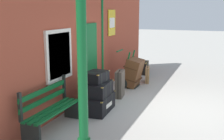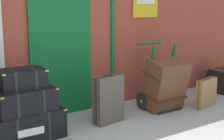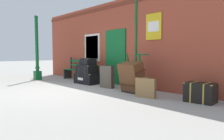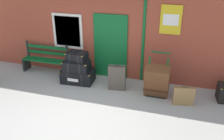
{
  "view_description": "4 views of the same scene",
  "coord_description": "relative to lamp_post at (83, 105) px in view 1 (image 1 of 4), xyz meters",
  "views": [
    {
      "loc": [
        -6.81,
        -0.99,
        2.43
      ],
      "look_at": [
        0.46,
        1.86,
        0.78
      ],
      "focal_mm": 44.95,
      "sensor_mm": 36.0,
      "label": 1
    },
    {
      "loc": [
        -2.16,
        -2.5,
        1.85
      ],
      "look_at": [
        0.71,
        1.86,
        0.8
      ],
      "focal_mm": 51.44,
      "sensor_mm": 36.0,
      "label": 2
    },
    {
      "loc": [
        6.12,
        -3.17,
        1.18
      ],
      "look_at": [
        0.51,
        1.86,
        0.61
      ],
      "focal_mm": 34.4,
      "sensor_mm": 36.0,
      "label": 3
    },
    {
      "loc": [
        2.21,
        -4.61,
        3.68
      ],
      "look_at": [
        0.35,
        1.65,
        0.61
      ],
      "focal_mm": 38.89,
      "sensor_mm": 36.0,
      "label": 4
    }
  ],
  "objects": [
    {
      "name": "steamer_trunk_top",
      "position": [
        2.57,
        0.98,
        -0.23
      ],
      "size": [
        0.64,
        0.49,
        0.27
      ],
      "color": "black",
      "rests_on": "steamer_trunk_middle"
    },
    {
      "name": "ground_plane",
      "position": [
        3.4,
        -0.8,
        -1.1
      ],
      "size": [
        60.0,
        60.0,
        0.0
      ],
      "primitive_type": "plane",
      "color": "#A3A099"
    },
    {
      "name": "steamer_trunk_base",
      "position": [
        2.57,
        0.97,
        -0.89
      ],
      "size": [
        1.05,
        0.72,
        0.43
      ],
      "color": "black",
      "rests_on": "ground"
    },
    {
      "name": "porters_trolley",
      "position": [
        5.09,
        0.99,
        -0.83
      ],
      "size": [
        0.71,
        0.65,
        1.19
      ],
      "color": "black",
      "rests_on": "ground"
    },
    {
      "name": "lamp_post",
      "position": [
        0.0,
        0.0,
        0.0
      ],
      "size": [
        0.28,
        0.28,
        2.91
      ],
      "color": "#0F5B28",
      "rests_on": "ground"
    },
    {
      "name": "steamer_trunk_middle",
      "position": [
        2.56,
        0.93,
        -0.52
      ],
      "size": [
        0.85,
        0.6,
        0.33
      ],
      "color": "black",
      "rests_on": "steamer_trunk_base"
    },
    {
      "name": "brick_facade",
      "position": [
        3.39,
        1.8,
        0.5
      ],
      "size": [
        10.4,
        0.35,
        3.2
      ],
      "color": "#9E422D",
      "rests_on": "ground"
    },
    {
      "name": "corner_trunk",
      "position": [
        7.11,
        1.1,
        -0.86
      ],
      "size": [
        0.73,
        0.55,
        0.49
      ],
      "color": "black",
      "rests_on": "ground"
    },
    {
      "name": "suitcase_cream",
      "position": [
        5.86,
        0.53,
        -0.84
      ],
      "size": [
        0.58,
        0.23,
        0.57
      ],
      "color": "olive",
      "rests_on": "ground"
    },
    {
      "name": "large_brown_trunk",
      "position": [
        5.09,
        0.81,
        -0.62
      ],
      "size": [
        0.7,
        0.62,
        0.95
      ],
      "color": "brown",
      "rests_on": "ground"
    },
    {
      "name": "suitcase_tan",
      "position": [
        3.9,
        0.84,
        -0.72
      ],
      "size": [
        0.53,
        0.26,
        0.81
      ],
      "color": "#51473D",
      "rests_on": "ground"
    },
    {
      "name": "platform_bench",
      "position": [
        1.2,
        1.36,
        -0.66
      ],
      "size": [
        1.6,
        0.43,
        1.01
      ],
      "color": "#0F5B28",
      "rests_on": "ground"
    }
  ]
}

